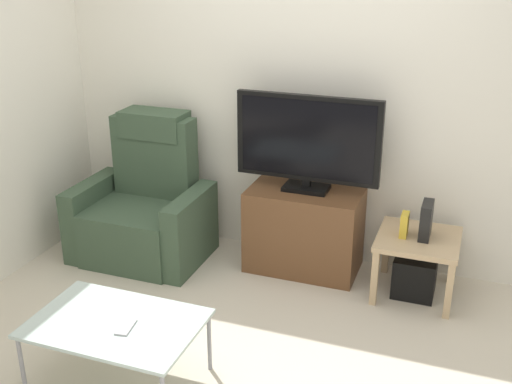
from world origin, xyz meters
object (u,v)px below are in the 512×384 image
at_px(tv_stand, 304,230).
at_px(recliner_armchair, 145,208).
at_px(game_console, 426,220).
at_px(book_upright, 404,225).
at_px(television, 308,141).
at_px(coffee_table, 116,326).
at_px(side_table, 418,246).
at_px(subwoofer_box, 415,275).
at_px(cell_phone, 126,327).

distance_m(tv_stand, recliner_armchair, 1.23).
bearing_deg(game_console, book_upright, -167.47).
height_order(television, coffee_table, television).
bearing_deg(side_table, subwoofer_box, 45.00).
bearing_deg(subwoofer_box, tv_stand, 173.72).
bearing_deg(book_upright, coffee_table, -131.02).
bearing_deg(television, cell_phone, -106.80).
xyz_separation_m(television, coffee_table, (-0.58, -1.63, -0.62)).
bearing_deg(coffee_table, side_table, 47.25).
xyz_separation_m(game_console, coffee_table, (-1.44, -1.53, -0.19)).
relative_size(side_table, subwoofer_box, 1.92).
bearing_deg(book_upright, subwoofer_box, 11.31).
distance_m(tv_stand, book_upright, 0.76).
xyz_separation_m(television, game_console, (0.86, -0.10, -0.43)).
bearing_deg(cell_phone, subwoofer_box, 40.86).
bearing_deg(cell_phone, side_table, 40.86).
bearing_deg(television, side_table, -7.56).
relative_size(recliner_armchair, cell_phone, 7.20).
relative_size(recliner_armchair, book_upright, 6.61).
height_order(recliner_armchair, cell_phone, recliner_armchair).
distance_m(television, subwoofer_box, 1.18).
distance_m(game_console, coffee_table, 2.11).
relative_size(recliner_armchair, side_table, 2.00).
distance_m(tv_stand, side_table, 0.83).
height_order(tv_stand, game_console, game_console).
bearing_deg(television, tv_stand, -90.00).
xyz_separation_m(tv_stand, side_table, (0.82, -0.09, 0.05)).
bearing_deg(subwoofer_box, coffee_table, -132.75).
bearing_deg(book_upright, game_console, 12.53).
bearing_deg(side_table, recliner_armchair, -177.69).
bearing_deg(side_table, television, 172.44).
bearing_deg(subwoofer_box, game_console, 15.95).
bearing_deg(recliner_armchair, game_console, 3.91).
bearing_deg(tv_stand, book_upright, -8.70).
height_order(side_table, subwoofer_box, side_table).
height_order(book_upright, game_console, game_console).
distance_m(recliner_armchair, cell_phone, 1.63).
xyz_separation_m(book_upright, cell_phone, (-1.22, -1.53, -0.12)).
relative_size(tv_stand, television, 0.79).
distance_m(recliner_armchair, side_table, 2.04).
bearing_deg(tv_stand, subwoofer_box, -6.28).
bearing_deg(coffee_table, book_upright, 48.98).
xyz_separation_m(television, side_table, (0.82, -0.11, -0.62)).
relative_size(television, coffee_table, 1.15).
height_order(recliner_armchair, coffee_table, recliner_armchair).
bearing_deg(recliner_armchair, book_upright, 3.20).
relative_size(television, cell_phone, 6.87).
bearing_deg(tv_stand, coffee_table, -109.88).
relative_size(book_upright, coffee_table, 0.18).
relative_size(television, recliner_armchair, 0.95).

